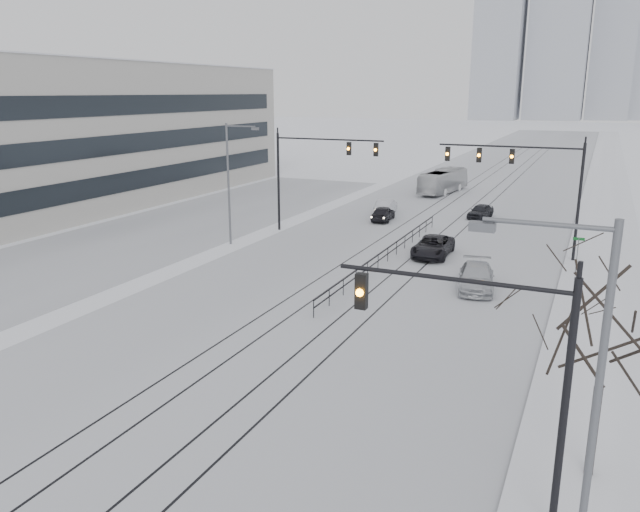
{
  "coord_description": "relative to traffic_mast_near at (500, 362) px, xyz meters",
  "views": [
    {
      "loc": [
        12.6,
        -9.18,
        11.21
      ],
      "look_at": [
        0.16,
        18.45,
        3.2
      ],
      "focal_mm": 35.0,
      "sensor_mm": 36.0,
      "label": 1
    }
  ],
  "objects": [
    {
      "name": "sedan_nb_front",
      "position": [
        -8.37,
        26.69,
        -3.86
      ],
      "size": [
        2.47,
        5.11,
        1.4
      ],
      "primitive_type": "imported",
      "rotation": [
        0.0,
        0.0,
        0.03
      ],
      "color": "black",
      "rests_on": "ground"
    },
    {
      "name": "parking_strip",
      "position": [
        -30.79,
        29.0,
        -4.55
      ],
      "size": [
        14.0,
        60.0,
        0.03
      ],
      "primitive_type": "cube",
      "color": "silver",
      "rests_on": "ground"
    },
    {
      "name": "street_light_west",
      "position": [
        -22.99,
        24.0,
        0.65
      ],
      "size": [
        2.73,
        0.25,
        9.0
      ],
      "color": "#595B60",
      "rests_on": "ground"
    },
    {
      "name": "traffic_mast_near",
      "position": [
        0.0,
        0.0,
        0.0
      ],
      "size": [
        6.1,
        0.37,
        7.0
      ],
      "color": "black",
      "rests_on": "ground"
    },
    {
      "name": "skyline",
      "position": [
        -5.77,
        267.63,
        26.08
      ],
      "size": [
        96.0,
        48.0,
        72.0
      ],
      "color": "#9A9EA9",
      "rests_on": "ground"
    },
    {
      "name": "sedan_nb_right",
      "position": [
        -4.17,
        20.33,
        -3.85
      ],
      "size": [
        2.83,
        5.19,
        1.43
      ],
      "primitive_type": "imported",
      "rotation": [
        0.0,
        0.0,
        0.18
      ],
      "color": "#B5B8BD",
      "rests_on": "ground"
    },
    {
      "name": "tram_rails",
      "position": [
        -10.79,
        34.0,
        -4.54
      ],
      "size": [
        5.3,
        180.0,
        0.01
      ],
      "color": "black",
      "rests_on": "ground"
    },
    {
      "name": "office_building",
      "position": [
        -48.76,
        29.0,
        2.5
      ],
      "size": [
        20.2,
        62.2,
        14.11
      ],
      "color": "#B2B0A8",
      "rests_on": "ground"
    },
    {
      "name": "traffic_mast_nw",
      "position": [
        -19.31,
        30.0,
        1.01
      ],
      "size": [
        9.1,
        0.37,
        8.0
      ],
      "color": "black",
      "rests_on": "ground"
    },
    {
      "name": "sedan_sb_inner",
      "position": [
        -15.54,
        37.05,
        -3.89
      ],
      "size": [
        1.99,
        4.1,
        1.35
      ],
      "primitive_type": "imported",
      "rotation": [
        0.0,
        0.0,
        3.25
      ],
      "color": "black",
      "rests_on": "ground"
    },
    {
      "name": "sidewalk_east",
      "position": [
        2.71,
        54.0,
        -4.48
      ],
      "size": [
        5.0,
        260.0,
        0.16
      ],
      "primitive_type": "cube",
      "color": "white",
      "rests_on": "ground"
    },
    {
      "name": "curb",
      "position": [
        0.26,
        54.0,
        -4.5
      ],
      "size": [
        0.1,
        260.0,
        0.12
      ],
      "primitive_type": "cube",
      "color": "gray",
      "rests_on": "ground"
    },
    {
      "name": "sedan_sb_outer",
      "position": [
        -16.33,
        40.21,
        -3.86
      ],
      "size": [
        2.0,
        4.42,
        1.41
      ],
      "primitive_type": "imported",
      "rotation": [
        0.0,
        0.0,
        3.27
      ],
      "color": "silver",
      "rests_on": "ground"
    },
    {
      "name": "street_light_east",
      "position": [
        1.91,
        -3.0,
        0.65
      ],
      "size": [
        2.73,
        0.25,
        9.0
      ],
      "color": "#595B60",
      "rests_on": "ground"
    },
    {
      "name": "median_fence",
      "position": [
        -10.79,
        24.0,
        -4.04
      ],
      "size": [
        0.06,
        24.0,
        1.0
      ],
      "color": "black",
      "rests_on": "ground"
    },
    {
      "name": "bare_tree",
      "position": [
        2.41,
        3.0,
        -0.07
      ],
      "size": [
        4.4,
        4.4,
        6.1
      ],
      "color": "black",
      "rests_on": "ground"
    },
    {
      "name": "street_sign",
      "position": [
        1.01,
        26.0,
        -2.96
      ],
      "size": [
        0.7,
        0.06,
        2.4
      ],
      "color": "#595B60",
      "rests_on": "ground"
    },
    {
      "name": "box_truck",
      "position": [
        -14.4,
        54.89,
        -3.23
      ],
      "size": [
        3.73,
        9.77,
        2.66
      ],
      "primitive_type": "imported",
      "rotation": [
        0.0,
        0.0,
        2.98
      ],
      "color": "silver",
      "rests_on": "ground"
    },
    {
      "name": "traffic_mast_ne",
      "position": [
        -2.64,
        29.0,
        1.2
      ],
      "size": [
        9.6,
        0.37,
        8.0
      ],
      "color": "black",
      "rests_on": "ground"
    },
    {
      "name": "sedan_nb_far",
      "position": [
        -7.82,
        41.9,
        -3.93
      ],
      "size": [
        2.13,
        3.91,
        1.26
      ],
      "primitive_type": "imported",
      "rotation": [
        0.0,
        0.0,
        -0.18
      ],
      "color": "black",
      "rests_on": "ground"
    },
    {
      "name": "road",
      "position": [
        -10.79,
        54.0,
        -4.55
      ],
      "size": [
        22.0,
        260.0,
        0.02
      ],
      "primitive_type": "cube",
      "color": "silver",
      "rests_on": "ground"
    }
  ]
}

